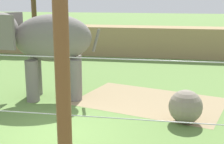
# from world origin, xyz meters

# --- Properties ---
(ground_plane) EXTENTS (120.00, 120.00, 0.00)m
(ground_plane) POSITION_xyz_m (0.00, 0.00, 0.00)
(ground_plane) COLOR #5B7F3D
(dirt_patch) EXTENTS (6.10, 4.80, 0.01)m
(dirt_patch) POSITION_xyz_m (2.47, 3.35, 0.00)
(dirt_patch) COLOR #937F5B
(dirt_patch) RESTS_ON ground
(embankment_wall) EXTENTS (36.00, 1.80, 1.90)m
(embankment_wall) POSITION_xyz_m (0.00, 12.90, 0.95)
(embankment_wall) COLOR #997F56
(embankment_wall) RESTS_ON ground
(elephant) EXTENTS (4.40, 2.39, 3.34)m
(elephant) POSITION_xyz_m (-1.61, 3.19, 2.21)
(elephant) COLOR slate
(elephant) RESTS_ON ground
(enrichment_ball) EXTENTS (1.08, 1.08, 1.08)m
(enrichment_ball) POSITION_xyz_m (3.71, 1.40, 0.54)
(enrichment_ball) COLOR gray
(enrichment_ball) RESTS_ON ground
(cable_fence) EXTENTS (9.82, 0.28, 4.20)m
(cable_fence) POSITION_xyz_m (-0.01, -3.27, 2.10)
(cable_fence) COLOR brown
(cable_fence) RESTS_ON ground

